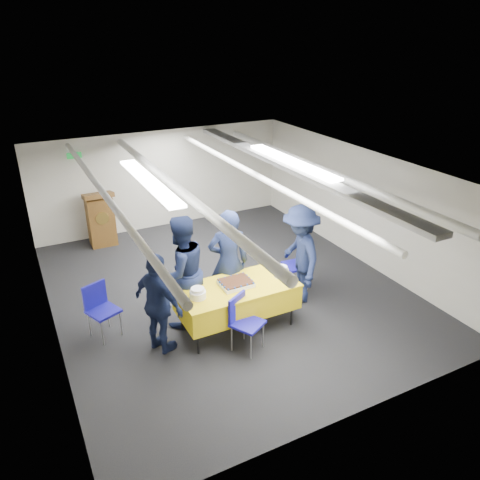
{
  "coord_description": "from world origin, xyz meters",
  "views": [
    {
      "loc": [
        -3.19,
        -6.8,
        4.44
      ],
      "look_at": [
        0.17,
        -0.2,
        1.05
      ],
      "focal_mm": 35.0,
      "sensor_mm": 36.0,
      "label": 1
    }
  ],
  "objects_px": {
    "chair_right": "(300,260)",
    "chair_left": "(100,305)",
    "sailor_b": "(181,272)",
    "sailor_d": "(300,255)",
    "sheet_cake": "(236,283)",
    "sailor_a": "(228,262)",
    "serving_table": "(237,297)",
    "podium": "(101,218)",
    "sailor_c": "(159,304)",
    "chair_near": "(243,317)"
  },
  "relations": [
    {
      "from": "sailor_b",
      "to": "sailor_c",
      "type": "bearing_deg",
      "value": 30.26
    },
    {
      "from": "sailor_b",
      "to": "sailor_d",
      "type": "xyz_separation_m",
      "value": [
        2.06,
        -0.25,
        -0.05
      ]
    },
    {
      "from": "sailor_b",
      "to": "sailor_c",
      "type": "height_order",
      "value": "sailor_b"
    },
    {
      "from": "serving_table",
      "to": "podium",
      "type": "relative_size",
      "value": 1.49
    },
    {
      "from": "sheet_cake",
      "to": "chair_left",
      "type": "relative_size",
      "value": 0.58
    },
    {
      "from": "sheet_cake",
      "to": "podium",
      "type": "bearing_deg",
      "value": 106.3
    },
    {
      "from": "podium",
      "to": "sailor_a",
      "type": "bearing_deg",
      "value": -69.97
    },
    {
      "from": "chair_right",
      "to": "chair_left",
      "type": "relative_size",
      "value": 1.0
    },
    {
      "from": "sailor_b",
      "to": "sailor_d",
      "type": "height_order",
      "value": "sailor_b"
    },
    {
      "from": "sailor_b",
      "to": "serving_table",
      "type": "bearing_deg",
      "value": 130.75
    },
    {
      "from": "chair_near",
      "to": "chair_left",
      "type": "xyz_separation_m",
      "value": [
        -1.82,
        1.3,
        0.0
      ]
    },
    {
      "from": "chair_right",
      "to": "serving_table",
      "type": "bearing_deg",
      "value": -157.96
    },
    {
      "from": "chair_near",
      "to": "chair_left",
      "type": "bearing_deg",
      "value": 144.35
    },
    {
      "from": "sailor_d",
      "to": "sailor_a",
      "type": "bearing_deg",
      "value": -89.23
    },
    {
      "from": "chair_right",
      "to": "sailor_d",
      "type": "distance_m",
      "value": 0.6
    },
    {
      "from": "sailor_c",
      "to": "sailor_d",
      "type": "relative_size",
      "value": 0.89
    },
    {
      "from": "chair_left",
      "to": "chair_right",
      "type": "bearing_deg",
      "value": -2.39
    },
    {
      "from": "sailor_c",
      "to": "chair_right",
      "type": "bearing_deg",
      "value": -102.28
    },
    {
      "from": "chair_near",
      "to": "sailor_d",
      "type": "height_order",
      "value": "sailor_d"
    },
    {
      "from": "chair_near",
      "to": "chair_left",
      "type": "distance_m",
      "value": 2.24
    },
    {
      "from": "sailor_c",
      "to": "sailor_d",
      "type": "distance_m",
      "value": 2.61
    },
    {
      "from": "sailor_c",
      "to": "sheet_cake",
      "type": "bearing_deg",
      "value": -114.42
    },
    {
      "from": "serving_table",
      "to": "sailor_c",
      "type": "xyz_separation_m",
      "value": [
        -1.26,
        0.01,
        0.23
      ]
    },
    {
      "from": "chair_near",
      "to": "chair_right",
      "type": "bearing_deg",
      "value": 32.88
    },
    {
      "from": "chair_near",
      "to": "chair_right",
      "type": "relative_size",
      "value": 1.0
    },
    {
      "from": "serving_table",
      "to": "chair_near",
      "type": "relative_size",
      "value": 2.15
    },
    {
      "from": "podium",
      "to": "sailor_c",
      "type": "xyz_separation_m",
      "value": [
        -0.03,
        -4.19,
        0.18
      ]
    },
    {
      "from": "serving_table",
      "to": "chair_right",
      "type": "xyz_separation_m",
      "value": [
        1.63,
        0.66,
        -0.03
      ]
    },
    {
      "from": "chair_near",
      "to": "chair_right",
      "type": "distance_m",
      "value": 2.12
    },
    {
      "from": "sheet_cake",
      "to": "chair_left",
      "type": "height_order",
      "value": "chair_left"
    },
    {
      "from": "podium",
      "to": "chair_right",
      "type": "xyz_separation_m",
      "value": [
        2.86,
        -3.54,
        -0.08
      ]
    },
    {
      "from": "podium",
      "to": "sailor_a",
      "type": "relative_size",
      "value": 0.68
    },
    {
      "from": "chair_right",
      "to": "chair_near",
      "type": "bearing_deg",
      "value": -147.12
    },
    {
      "from": "chair_near",
      "to": "sailor_c",
      "type": "xyz_separation_m",
      "value": [
        -1.11,
        0.51,
        0.26
      ]
    },
    {
      "from": "chair_right",
      "to": "podium",
      "type": "bearing_deg",
      "value": 128.93
    },
    {
      "from": "serving_table",
      "to": "chair_right",
      "type": "relative_size",
      "value": 2.15
    },
    {
      "from": "serving_table",
      "to": "sailor_d",
      "type": "xyz_separation_m",
      "value": [
        1.34,
        0.27,
        0.33
      ]
    },
    {
      "from": "sailor_c",
      "to": "sailor_d",
      "type": "xyz_separation_m",
      "value": [
        2.6,
        0.26,
        0.09
      ]
    },
    {
      "from": "sheet_cake",
      "to": "sailor_c",
      "type": "relative_size",
      "value": 0.32
    },
    {
      "from": "sheet_cake",
      "to": "sailor_b",
      "type": "xyz_separation_m",
      "value": [
        -0.71,
        0.5,
        0.12
      ]
    },
    {
      "from": "podium",
      "to": "sailor_d",
      "type": "bearing_deg",
      "value": -56.82
    },
    {
      "from": "chair_right",
      "to": "sailor_d",
      "type": "xyz_separation_m",
      "value": [
        -0.29,
        -0.39,
        0.36
      ]
    },
    {
      "from": "serving_table",
      "to": "sailor_c",
      "type": "distance_m",
      "value": 1.28
    },
    {
      "from": "podium",
      "to": "chair_right",
      "type": "height_order",
      "value": "podium"
    },
    {
      "from": "sheet_cake",
      "to": "sailor_d",
      "type": "xyz_separation_m",
      "value": [
        1.35,
        0.25,
        0.07
      ]
    },
    {
      "from": "sheet_cake",
      "to": "sailor_a",
      "type": "bearing_deg",
      "value": 76.98
    },
    {
      "from": "chair_near",
      "to": "sailor_d",
      "type": "distance_m",
      "value": 1.71
    },
    {
      "from": "sailor_d",
      "to": "serving_table",
      "type": "bearing_deg",
      "value": -65.9
    },
    {
      "from": "serving_table",
      "to": "chair_right",
      "type": "bearing_deg",
      "value": 22.04
    },
    {
      "from": "podium",
      "to": "sailor_c",
      "type": "height_order",
      "value": "sailor_c"
    }
  ]
}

